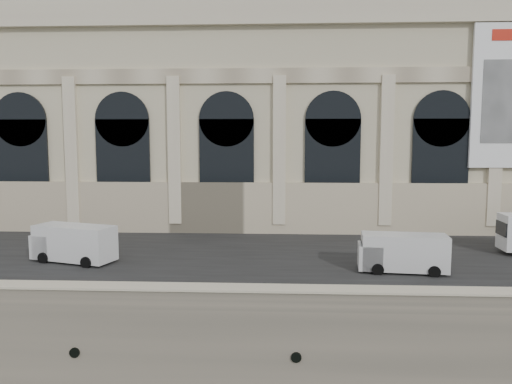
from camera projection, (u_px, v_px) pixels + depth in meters
quay at (271, 238)px, 61.41m from camera, size 160.00×70.00×6.00m
street at (266, 252)px, 40.24m from camera, size 160.00×24.00×0.06m
parapet at (259, 298)px, 26.87m from camera, size 160.00×1.40×1.21m
museum at (217, 98)px, 55.81m from camera, size 69.00×18.70×29.10m
van_b at (71, 243)px, 37.07m from camera, size 6.64×4.07×2.77m
van_c at (398, 253)px, 34.23m from camera, size 6.13×2.94×2.64m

